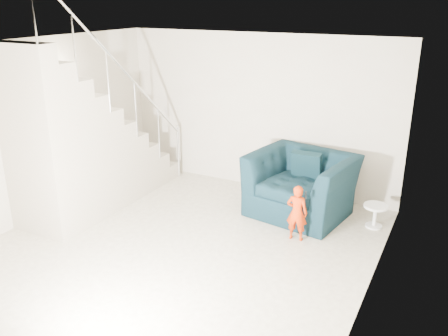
{
  "coord_description": "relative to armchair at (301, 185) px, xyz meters",
  "views": [
    {
      "loc": [
        3.2,
        -4.67,
        3.23
      ],
      "look_at": [
        0.15,
        1.2,
        0.85
      ],
      "focal_mm": 38.0,
      "sensor_mm": 36.0,
      "label": 1
    }
  ],
  "objects": [
    {
      "name": "floor",
      "position": [
        -1.1,
        -1.98,
        -0.48
      ],
      "size": [
        5.5,
        5.5,
        0.0
      ],
      "primitive_type": "plane",
      "color": "gray",
      "rests_on": "ground"
    },
    {
      "name": "ceiling",
      "position": [
        -1.1,
        -1.98,
        2.22
      ],
      "size": [
        5.5,
        5.5,
        0.0
      ],
      "primitive_type": "plane",
      "rotation": [
        3.14,
        0.0,
        0.0
      ],
      "color": "silver",
      "rests_on": "back_wall"
    },
    {
      "name": "back_wall",
      "position": [
        -1.1,
        0.77,
        0.87
      ],
      "size": [
        5.0,
        0.0,
        5.0
      ],
      "primitive_type": "plane",
      "rotation": [
        1.57,
        0.0,
        0.0
      ],
      "color": "#B6A694",
      "rests_on": "floor"
    },
    {
      "name": "left_wall",
      "position": [
        -3.6,
        -1.98,
        0.87
      ],
      "size": [
        0.0,
        5.5,
        5.5
      ],
      "primitive_type": "plane",
      "rotation": [
        1.57,
        0.0,
        1.57
      ],
      "color": "#B6A694",
      "rests_on": "floor"
    },
    {
      "name": "right_wall",
      "position": [
        1.4,
        -1.98,
        0.87
      ],
      "size": [
        0.0,
        5.5,
        5.5
      ],
      "primitive_type": "plane",
      "rotation": [
        1.57,
        0.0,
        -1.57
      ],
      "color": "#B6A694",
      "rests_on": "floor"
    },
    {
      "name": "armchair",
      "position": [
        0.0,
        0.0,
        0.0
      ],
      "size": [
        1.67,
        1.52,
        0.96
      ],
      "primitive_type": "imported",
      "rotation": [
        0.0,
        0.0,
        -0.16
      ],
      "color": "black",
      "rests_on": "floor"
    },
    {
      "name": "toddler",
      "position": [
        0.23,
        -0.86,
        -0.07
      ],
      "size": [
        0.31,
        0.22,
        0.81
      ],
      "primitive_type": "imported",
      "rotation": [
        0.0,
        0.0,
        3.23
      ],
      "color": "#AC1205",
      "rests_on": "floor"
    },
    {
      "name": "side_table",
      "position": [
        1.15,
        0.04,
        -0.24
      ],
      "size": [
        0.35,
        0.35,
        0.35
      ],
      "color": "white",
      "rests_on": "floor"
    },
    {
      "name": "staircase",
      "position": [
        -3.1,
        -1.43,
        0.47
      ],
      "size": [
        1.02,
        3.03,
        3.62
      ],
      "color": "#ADA089",
      "rests_on": "floor"
    },
    {
      "name": "cushion",
      "position": [
        -0.0,
        0.22,
        0.25
      ],
      "size": [
        0.47,
        0.23,
        0.47
      ],
      "primitive_type": "cube",
      "rotation": [
        0.21,
        0.0,
        0.0
      ],
      "color": "black",
      "rests_on": "armchair"
    },
    {
      "name": "throw",
      "position": [
        -0.62,
        -0.07,
        0.12
      ],
      "size": [
        0.05,
        0.49,
        0.55
      ],
      "primitive_type": "cube",
      "color": "black",
      "rests_on": "armchair"
    },
    {
      "name": "phone",
      "position": [
        0.35,
        -0.88,
        0.23
      ],
      "size": [
        0.03,
        0.05,
        0.1
      ],
      "primitive_type": "cube",
      "rotation": [
        0.0,
        0.0,
        0.2
      ],
      "color": "black",
      "rests_on": "toddler"
    }
  ]
}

